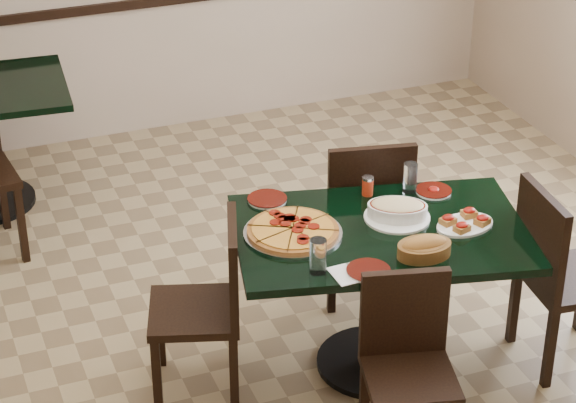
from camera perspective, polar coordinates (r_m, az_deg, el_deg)
name	(u,v)px	position (r m, az deg, el deg)	size (l,w,h in m)	color
floor	(292,353)	(5.52, 0.18, -7.71)	(5.50, 5.50, 0.00)	#927C54
main_table	(379,264)	(5.14, 4.67, -3.19)	(1.46, 1.11, 0.75)	black
chair_far	(365,210)	(5.66, 3.94, -0.46)	(0.51, 0.51, 0.93)	black
chair_near	(407,356)	(4.78, 6.07, -7.81)	(0.45, 0.45, 0.80)	black
chair_right	(558,268)	(5.34, 13.56, -3.31)	(0.47, 0.47, 0.92)	black
chair_left	(211,299)	(5.05, -3.92, -4.95)	(0.51, 0.51, 0.87)	black
pepperoni_pizza	(293,231)	(4.99, 0.25, -1.49)	(0.44, 0.44, 0.04)	silver
lasagna_casserole	(397,210)	(5.12, 5.58, -0.42)	(0.32, 0.30, 0.09)	white
bread_basket	(424,248)	(4.85, 6.93, -2.34)	(0.25, 0.18, 0.10)	brown
bruschetta_platter	(465,222)	(5.11, 8.98, -1.03)	(0.31, 0.24, 0.05)	white
side_plate_near	(368,271)	(4.73, 4.11, -3.53)	(0.19, 0.19, 0.02)	white
side_plate_far_r	(434,191)	(5.38, 7.41, 0.55)	(0.17, 0.17, 0.03)	white
side_plate_far_l	(267,199)	(5.26, -1.07, 0.12)	(0.19, 0.19, 0.02)	white
napkin_setting	(351,273)	(4.72, 3.20, -3.66)	(0.16, 0.16, 0.01)	white
water_glass_a	(410,178)	(5.35, 6.23, 1.22)	(0.07, 0.07, 0.14)	white
water_glass_b	(318,256)	(4.69, 1.53, -2.79)	(0.07, 0.07, 0.16)	white
pepper_shaker	(368,186)	(5.31, 4.07, 0.81)	(0.06, 0.06, 0.09)	red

